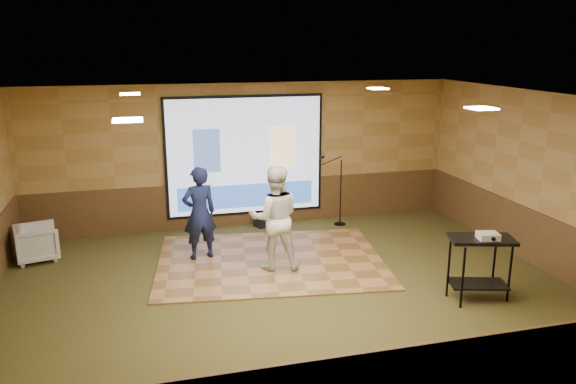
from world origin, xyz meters
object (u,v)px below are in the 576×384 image
object	(u,v)px
mic_stand	(338,202)
duffel_bag	(265,220)
player_right	(275,218)
projector_screen	(245,157)
banquet_chair	(37,243)
projector	(488,236)
av_table	(480,256)
player_left	(199,213)
dance_floor	(271,261)

from	to	relation	value
mic_stand	duffel_bag	world-z (taller)	mic_stand
player_right	duffel_bag	xyz separation A→B (m)	(0.34, 2.35, -0.79)
projector_screen	banquet_chair	distance (m)	4.29
projector	mic_stand	world-z (taller)	mic_stand
av_table	mic_stand	bearing A→B (deg)	102.03
duffel_bag	mic_stand	bearing A→B (deg)	-11.83
projector_screen	player_right	world-z (taller)	projector_screen
duffel_bag	player_left	bearing A→B (deg)	-134.50
banquet_chair	duffel_bag	xyz separation A→B (m)	(4.36, 0.85, -0.19)
av_table	projector	distance (m)	0.35
player_right	mic_stand	size ratio (longest dim) A/B	1.17
dance_floor	av_table	world-z (taller)	av_table
av_table	banquet_chair	world-z (taller)	av_table
dance_floor	av_table	size ratio (longest dim) A/B	4.01
dance_floor	projector_screen	bearing A→B (deg)	90.59
dance_floor	av_table	distance (m)	3.60
mic_stand	duffel_bag	bearing A→B (deg)	157.18
projector	duffel_bag	size ratio (longest dim) A/B	0.70
av_table	projector	size ratio (longest dim) A/B	3.35
player_right	banquet_chair	distance (m)	4.33
banquet_chair	projector_screen	bearing A→B (deg)	-88.98
projector_screen	mic_stand	world-z (taller)	projector_screen
dance_floor	projector	size ratio (longest dim) A/B	13.42
projector_screen	projector	size ratio (longest dim) A/B	11.22
player_right	mic_stand	world-z (taller)	player_right
dance_floor	av_table	xyz separation A→B (m)	(2.70, -2.27, 0.68)
av_table	projector	bearing A→B (deg)	-62.21
player_left	av_table	xyz separation A→B (m)	(3.89, -2.71, -0.17)
av_table	mic_stand	size ratio (longest dim) A/B	0.65
player_right	av_table	bearing A→B (deg)	153.55
projector_screen	projector	world-z (taller)	projector_screen
projector	duffel_bag	xyz separation A→B (m)	(-2.41, 4.35, -0.91)
player_right	av_table	size ratio (longest dim) A/B	1.81
player_left	duffel_bag	bearing A→B (deg)	-147.12
duffel_bag	av_table	bearing A→B (deg)	-61.02
projector_screen	player_right	size ratio (longest dim) A/B	1.85
player_right	duffel_bag	world-z (taller)	player_right
player_left	projector	bearing A→B (deg)	132.00
player_left	projector	world-z (taller)	player_left
dance_floor	banquet_chair	bearing A→B (deg)	164.13
mic_stand	banquet_chair	distance (m)	5.91
dance_floor	player_right	xyz separation A→B (m)	(-0.00, -0.35, 0.91)
player_left	av_table	bearing A→B (deg)	132.49
banquet_chair	duffel_bag	distance (m)	4.45
player_right	projector	xyz separation A→B (m)	(2.75, -2.00, 0.11)
projector_screen	duffel_bag	distance (m)	1.40
banquet_chair	mic_stand	bearing A→B (deg)	-98.35
projector_screen	player_left	xyz separation A→B (m)	(-1.16, -1.74, -0.61)
av_table	duffel_bag	size ratio (longest dim) A/B	2.33
player_left	mic_stand	xyz separation A→B (m)	(3.05, 1.24, -0.37)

